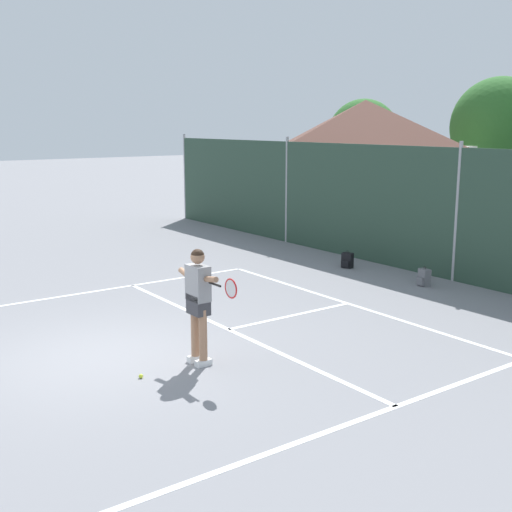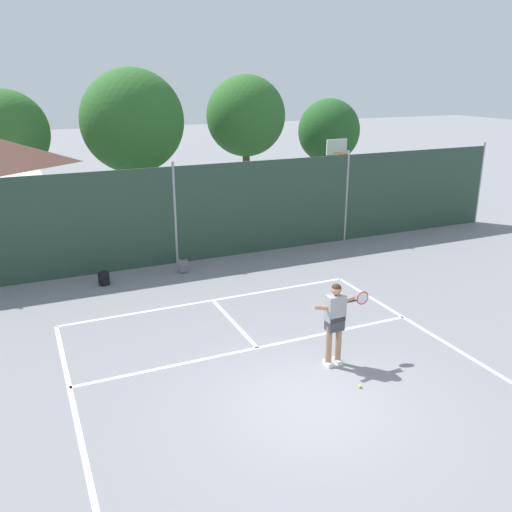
% 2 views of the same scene
% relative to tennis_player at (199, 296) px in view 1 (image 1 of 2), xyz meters
% --- Properties ---
extents(ground_plane, '(120.00, 120.00, 0.00)m').
position_rel_tennis_player_xyz_m(ground_plane, '(-1.19, -1.15, -1.11)').
color(ground_plane, gray).
extents(court_markings, '(8.30, 11.10, 0.01)m').
position_rel_tennis_player_xyz_m(court_markings, '(-1.19, -0.50, -1.11)').
color(court_markings, white).
rests_on(court_markings, ground).
extents(chainlink_fence, '(26.09, 0.09, 3.34)m').
position_rel_tennis_player_xyz_m(chainlink_fence, '(-1.19, 7.85, 0.49)').
color(chainlink_fence, '#284233').
rests_on(chainlink_fence, ground).
extents(clubhouse_building, '(6.26, 5.10, 4.54)m').
position_rel_tennis_player_xyz_m(clubhouse_building, '(-7.88, 11.43, 1.24)').
color(clubhouse_building, silver).
rests_on(clubhouse_building, ground).
extents(tennis_player, '(1.43, 0.27, 1.85)m').
position_rel_tennis_player_xyz_m(tennis_player, '(0.00, 0.00, 0.00)').
color(tennis_player, silver).
rests_on(tennis_player, ground).
extents(tennis_ball, '(0.07, 0.07, 0.07)m').
position_rel_tennis_player_xyz_m(tennis_ball, '(-0.01, -1.02, -1.08)').
color(tennis_ball, '#CCE033').
rests_on(tennis_ball, ground).
extents(backpack_black, '(0.32, 0.31, 0.46)m').
position_rel_tennis_player_xyz_m(backpack_black, '(-3.73, 6.76, -0.92)').
color(backpack_black, black).
rests_on(backpack_black, ground).
extents(backpack_grey, '(0.32, 0.29, 0.46)m').
position_rel_tennis_player_xyz_m(backpack_grey, '(-1.27, 6.87, -0.92)').
color(backpack_grey, slate).
rests_on(backpack_grey, ground).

